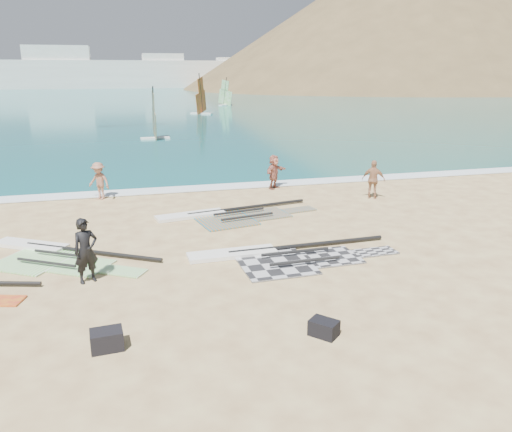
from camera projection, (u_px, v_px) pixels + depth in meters
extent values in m
plane|color=#D7C27E|center=(286.00, 303.00, 11.90)|extent=(300.00, 300.00, 0.00)
cube|color=#0C5358|center=(132.00, 90.00, 134.26)|extent=(300.00, 240.00, 0.06)
cube|color=white|center=(204.00, 189.00, 23.30)|extent=(300.00, 1.20, 0.04)
cube|color=white|center=(59.00, 74.00, 144.86)|extent=(160.00, 8.00, 8.00)
cube|color=white|center=(58.00, 67.00, 144.29)|extent=(18.00, 7.00, 12.00)
cube|color=white|center=(163.00, 71.00, 152.00)|extent=(12.00, 7.00, 10.00)
cube|color=white|center=(243.00, 72.00, 158.33)|extent=(16.00, 7.00, 9.00)
cube|color=white|center=(302.00, 69.00, 163.00)|extent=(10.00, 7.00, 11.00)
cone|color=brown|center=(416.00, 88.00, 153.45)|extent=(143.00, 143.00, 45.00)
cone|color=brown|center=(490.00, 86.00, 171.38)|extent=(70.00, 70.00, 28.00)
cube|color=#242426|center=(275.00, 264.00, 14.25)|extent=(2.07, 2.28, 0.04)
cube|color=#242426|center=(331.00, 257.00, 14.74)|extent=(1.60, 1.49, 0.04)
cube|color=#242426|center=(375.00, 252.00, 15.14)|extent=(1.35, 0.71, 0.04)
cylinder|color=black|center=(308.00, 245.00, 15.54)|extent=(5.10, 0.29, 0.12)
cylinder|color=black|center=(295.00, 252.00, 14.78)|extent=(2.11, 0.16, 0.09)
cylinder|color=black|center=(305.00, 261.00, 14.07)|extent=(2.11, 0.16, 0.09)
cube|color=white|center=(232.00, 254.00, 14.88)|extent=(2.68, 0.81, 0.12)
cube|color=#4BC728|center=(35.00, 260.00, 14.52)|extent=(2.62, 2.69, 0.04)
cube|color=#4BC728|center=(82.00, 266.00, 14.06)|extent=(1.90, 1.87, 0.04)
cube|color=#4BC728|center=(123.00, 272.00, 13.68)|extent=(1.35, 1.16, 0.04)
cylinder|color=black|center=(92.00, 252.00, 14.95)|extent=(4.01, 2.58, 0.11)
cylinder|color=black|center=(63.00, 254.00, 14.60)|extent=(1.67, 1.09, 0.08)
cylinder|color=black|center=(46.00, 262.00, 13.95)|extent=(1.67, 1.09, 0.08)
cube|color=white|center=(31.00, 245.00, 15.60)|extent=(2.41, 1.85, 0.12)
cube|color=orange|center=(224.00, 220.00, 18.38)|extent=(2.33, 2.50, 0.04)
cube|color=orange|center=(266.00, 214.00, 19.10)|extent=(1.76, 1.67, 0.04)
cube|color=orange|center=(298.00, 210.00, 19.69)|extent=(1.40, 0.88, 0.04)
cylinder|color=black|center=(248.00, 207.00, 19.79)|extent=(4.94, 1.04, 0.12)
cylinder|color=black|center=(239.00, 211.00, 18.98)|extent=(2.05, 0.47, 0.09)
cylinder|color=black|center=(247.00, 216.00, 18.33)|extent=(2.05, 0.47, 0.09)
cube|color=white|center=(191.00, 215.00, 18.81)|extent=(2.69, 1.18, 0.12)
cube|color=black|center=(107.00, 340.00, 9.88)|extent=(0.66, 0.50, 0.40)
cube|color=black|center=(324.00, 328.00, 10.39)|extent=(0.68, 0.69, 0.34)
imported|color=black|center=(86.00, 251.00, 12.84)|extent=(0.74, 0.63, 1.73)
imported|color=#97654F|center=(99.00, 181.00, 21.19)|extent=(1.18, 1.12, 1.60)
imported|color=#B17D58|center=(373.00, 180.00, 21.32)|extent=(1.03, 0.89, 1.66)
imported|color=#B76C59|center=(274.00, 172.00, 23.12)|extent=(1.42, 1.32, 1.59)
cube|color=white|center=(155.00, 138.00, 39.79)|extent=(2.30, 0.73, 0.13)
cube|color=orange|center=(154.00, 124.00, 39.48)|extent=(0.13, 2.80, 2.49)
cube|color=orange|center=(153.00, 102.00, 38.99)|extent=(0.10, 1.58, 1.73)
cylinder|color=black|center=(154.00, 112.00, 39.21)|extent=(0.12, 0.79, 3.95)
cube|color=white|center=(201.00, 113.00, 62.19)|extent=(2.76, 2.10, 0.16)
cube|color=red|center=(201.00, 102.00, 61.81)|extent=(1.79, 2.90, 2.99)
cube|color=red|center=(201.00, 85.00, 61.23)|extent=(1.03, 1.65, 2.08)
cylinder|color=black|center=(201.00, 93.00, 61.49)|extent=(0.59, 0.87, 4.74)
cube|color=white|center=(225.00, 105.00, 77.30)|extent=(2.30, 1.97, 0.14)
cube|color=green|center=(225.00, 97.00, 76.98)|extent=(1.79, 2.35, 2.57)
cube|color=green|center=(225.00, 86.00, 76.48)|extent=(1.03, 1.34, 1.79)
cylinder|color=black|center=(225.00, 91.00, 76.70)|extent=(0.57, 0.71, 4.08)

